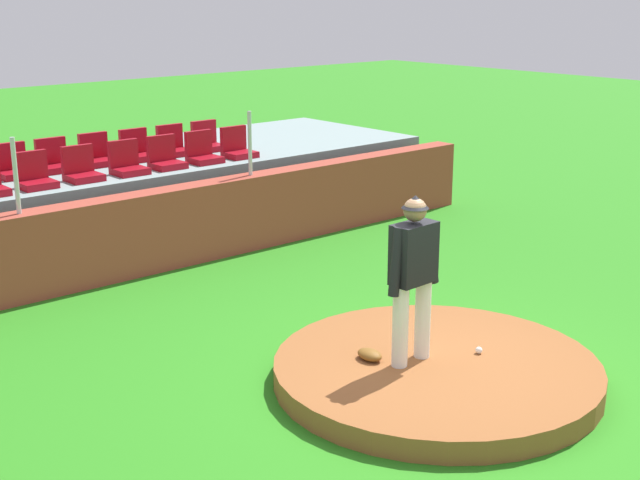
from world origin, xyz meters
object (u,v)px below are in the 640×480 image
stadium_chair_1 (34,176)px  stadium_chair_9 (54,161)px  stadium_chair_12 (173,146)px  stadium_chair_8 (13,167)px  stadium_chair_3 (127,163)px  stadium_chair_13 (207,141)px  fielding_glove (370,355)px  stadium_chair_2 (81,170)px  baseball (479,350)px  stadium_chair_4 (165,158)px  stadium_chair_6 (237,148)px  stadium_chair_11 (137,150)px  pitcher (413,267)px  stadium_chair_5 (202,153)px  stadium_chair_10 (97,155)px

stadium_chair_1 → stadium_chair_9: size_ratio=1.00×
stadium_chair_12 → stadium_chair_8: bearing=0.1°
stadium_chair_3 → stadium_chair_12: 1.63m
stadium_chair_8 → stadium_chair_13: same height
fielding_glove → stadium_chair_8: stadium_chair_8 is taller
stadium_chair_12 → stadium_chair_13: size_ratio=1.00×
stadium_chair_2 → stadium_chair_12: size_ratio=1.00×
stadium_chair_2 → stadium_chair_12: 2.27m
baseball → stadium_chair_4: (0.21, 6.43, 1.10)m
stadium_chair_3 → stadium_chair_6: bearing=-179.3°
stadium_chair_3 → stadium_chair_11: (0.67, 0.88, 0.00)m
fielding_glove → stadium_chair_1: stadium_chair_1 is taller
pitcher → stadium_chair_5: size_ratio=3.48×
pitcher → stadium_chair_8: 7.07m
stadium_chair_3 → stadium_chair_11: same height
fielding_glove → stadium_chair_5: size_ratio=0.60×
stadium_chair_1 → baseball: bearing=106.5°
stadium_chair_4 → stadium_chair_13: size_ratio=1.00×
pitcher → stadium_chair_4: 6.16m
stadium_chair_5 → stadium_chair_10: size_ratio=1.00×
stadium_chair_6 → stadium_chair_9: 2.93m
stadium_chair_6 → stadium_chair_12: size_ratio=1.00×
stadium_chair_1 → stadium_chair_2: size_ratio=1.00×
fielding_glove → stadium_chair_13: stadium_chair_13 is taller
stadium_chair_11 → stadium_chair_3: bearing=52.8°
stadium_chair_2 → stadium_chair_5: size_ratio=1.00×
stadium_chair_1 → stadium_chair_11: bearing=-157.7°
stadium_chair_11 → stadium_chair_4: bearing=89.8°
stadium_chair_5 → stadium_chair_13: 1.12m
pitcher → stadium_chair_1: size_ratio=3.48×
stadium_chair_1 → stadium_chair_10: 1.70m
pitcher → stadium_chair_6: bearing=67.6°
stadium_chair_6 → stadium_chair_8: 3.56m
stadium_chair_4 → stadium_chair_6: bearing=-179.5°
stadium_chair_2 → stadium_chair_5: bearing=179.8°
stadium_chair_1 → stadium_chair_12: 2.95m
stadium_chair_2 → stadium_chair_3: (0.74, -0.02, 0.00)m
stadium_chair_5 → stadium_chair_11: 1.11m
stadium_chair_3 → stadium_chair_5: same height
stadium_chair_2 → stadium_chair_9: same height
fielding_glove → stadium_chair_12: 7.02m
stadium_chair_1 → stadium_chair_6: bearing=-179.8°
stadium_chair_10 → stadium_chair_11: (0.69, -0.04, 0.00)m
baseball → stadium_chair_1: (-1.91, 6.44, 1.10)m
stadium_chair_6 → stadium_chair_3: bearing=0.7°
stadium_chair_1 → stadium_chair_13: size_ratio=1.00×
stadium_chair_3 → stadium_chair_10: 0.93m
pitcher → stadium_chair_5: (1.58, 6.10, 0.13)m
stadium_chair_2 → stadium_chair_4: 1.40m
fielding_glove → stadium_chair_13: 7.24m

